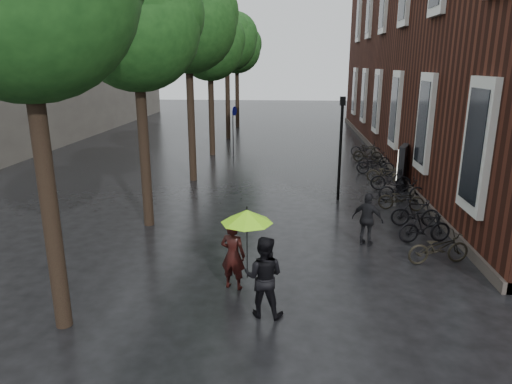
# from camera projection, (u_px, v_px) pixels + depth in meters

# --- Properties ---
(ground) EXTENTS (120.00, 120.00, 0.00)m
(ground) POSITION_uv_depth(u_px,v_px,m) (257.00, 366.00, 7.99)
(ground) COLOR black
(brick_building) EXTENTS (10.20, 33.20, 12.00)m
(brick_building) POSITION_uv_depth(u_px,v_px,m) (481.00, 46.00, 24.24)
(brick_building) COLOR #38160F
(brick_building) RESTS_ON ground
(street_trees) EXTENTS (4.33, 34.03, 8.91)m
(street_trees) POSITION_uv_depth(u_px,v_px,m) (199.00, 37.00, 21.83)
(street_trees) COLOR black
(street_trees) RESTS_ON ground
(person_burgundy) EXTENTS (0.69, 0.55, 1.65)m
(person_burgundy) POSITION_uv_depth(u_px,v_px,m) (233.00, 255.00, 10.58)
(person_burgundy) COLOR black
(person_burgundy) RESTS_ON ground
(person_black) EXTENTS (0.94, 0.78, 1.75)m
(person_black) POSITION_uv_depth(u_px,v_px,m) (264.00, 277.00, 9.41)
(person_black) COLOR black
(person_black) RESTS_ON ground
(lime_umbrella) EXTENTS (1.12, 1.12, 1.65)m
(lime_umbrella) POSITION_uv_depth(u_px,v_px,m) (247.00, 216.00, 9.66)
(lime_umbrella) COLOR black
(lime_umbrella) RESTS_ON ground
(pedestrian_walking) EXTENTS (0.99, 0.78, 1.58)m
(pedestrian_walking) POSITION_uv_depth(u_px,v_px,m) (368.00, 219.00, 13.13)
(pedestrian_walking) COLOR black
(pedestrian_walking) RESTS_ON ground
(parked_bicycles) EXTENTS (2.09, 15.39, 0.99)m
(parked_bicycles) POSITION_uv_depth(u_px,v_px,m) (389.00, 179.00, 19.00)
(parked_bicycles) COLOR black
(parked_bicycles) RESTS_ON ground
(ad_lightbox) EXTENTS (0.28, 1.21, 1.82)m
(ad_lightbox) POSITION_uv_depth(u_px,v_px,m) (402.00, 166.00, 19.30)
(ad_lightbox) COLOR black
(ad_lightbox) RESTS_ON ground
(lamp_post) EXTENTS (0.20, 0.20, 3.95)m
(lamp_post) POSITION_uv_depth(u_px,v_px,m) (341.00, 139.00, 17.12)
(lamp_post) COLOR black
(lamp_post) RESTS_ON ground
(cycle_sign) EXTENTS (0.15, 0.51, 2.81)m
(cycle_sign) POSITION_uv_depth(u_px,v_px,m) (234.00, 124.00, 25.64)
(cycle_sign) COLOR #262628
(cycle_sign) RESTS_ON ground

